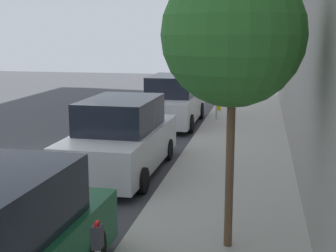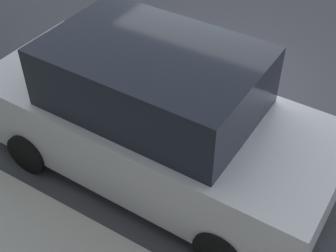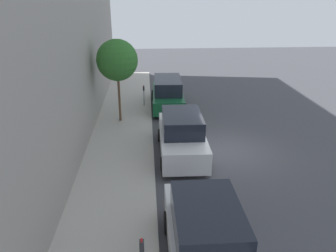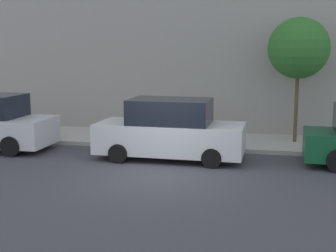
{
  "view_description": "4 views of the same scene",
  "coord_description": "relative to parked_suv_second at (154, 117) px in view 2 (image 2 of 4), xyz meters",
  "views": [
    {
      "loc": [
        5.76,
        -11.34,
        3.64
      ],
      "look_at": [
        3.14,
        1.6,
        1.0
      ],
      "focal_mm": 50.0,
      "sensor_mm": 36.0,
      "label": 1
    },
    {
      "loc": [
        6.07,
        2.69,
        4.89
      ],
      "look_at": [
        2.32,
        0.38,
        1.0
      ],
      "focal_mm": 50.0,
      "sensor_mm": 36.0,
      "label": 2
    },
    {
      "loc": [
        3.73,
        13.66,
        7.04
      ],
      "look_at": [
        2.77,
        -0.91,
        1.0
      ],
      "focal_mm": 35.0,
      "sensor_mm": 36.0,
      "label": 3
    },
    {
      "loc": [
        -12.53,
        -3.08,
        3.59
      ],
      "look_at": [
        2.73,
        0.29,
        1.0
      ],
      "focal_mm": 50.0,
      "sensor_mm": 36.0,
      "label": 4
    }
  ],
  "objects": [
    {
      "name": "ground_plane",
      "position": [
        -2.2,
        -0.1,
        -0.93
      ],
      "size": [
        60.0,
        60.0,
        0.0
      ],
      "primitive_type": "plane",
      "color": "#424247"
    },
    {
      "name": "parked_suv_second",
      "position": [
        0.0,
        0.0,
        0.0
      ],
      "size": [
        2.08,
        4.83,
        1.98
      ],
      "color": "silver",
      "rests_on": "ground_plane"
    }
  ]
}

